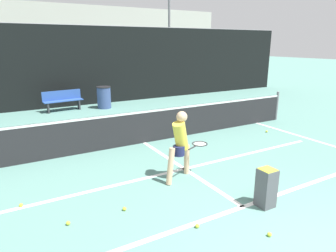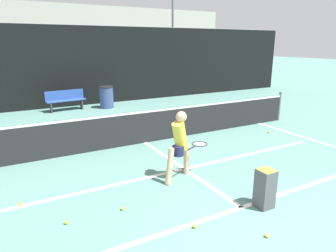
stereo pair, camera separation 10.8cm
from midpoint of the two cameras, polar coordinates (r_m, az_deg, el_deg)
The scene contains 19 objects.
court_baseline_near at distance 5.64m, azimuth 14.35°, elevation -14.79°, with size 11.00×0.10×0.01m, color white.
court_service_line at distance 6.99m, azimuth 3.56°, elevation -8.15°, with size 8.25×0.10×0.01m, color white.
court_center_mark at distance 7.08m, azimuth 3.01°, elevation -7.79°, with size 0.10×4.09×0.01m, color white.
court_sideline_right at distance 10.08m, azimuth 25.41°, elevation -2.17°, with size 0.10×5.09×0.01m, color white.
net at distance 8.62m, azimuth -4.09°, elevation 0.05°, with size 11.09×0.09×1.07m.
fence_back at distance 14.46m, azimuth -15.16°, elevation 10.96°, with size 24.00×0.06×3.59m.
player_practicing at distance 6.27m, azimuth 2.81°, elevation -3.05°, with size 1.19×0.48×1.46m.
tennis_ball_scattered_0 at distance 4.97m, azimuth 5.75°, elevation -18.45°, with size 0.07×0.07×0.07m, color #D1E033.
tennis_ball_scattered_1 at distance 5.28m, azimuth -18.26°, elevation -17.01°, with size 0.07×0.07×0.07m, color #D1E033.
tennis_ball_scattered_2 at distance 4.99m, azimuth 18.96°, elevation -19.11°, with size 0.07×0.07×0.07m, color #D1E033.
tennis_ball_scattered_3 at distance 6.09m, azimuth -25.83°, elevation -13.21°, with size 0.07×0.07×0.07m, color #D1E033.
tennis_ball_scattered_4 at distance 5.44m, azimuth -8.06°, elevation -15.28°, with size 0.07×0.07×0.07m, color #D1E033.
tennis_ball_scattered_6 at distance 8.35m, azimuth 2.14°, elevation -3.88°, with size 0.07×0.07×0.07m, color #D1E033.
tennis_ball_scattered_9 at distance 10.23m, azimuth 18.88°, elevation -1.06°, with size 0.07×0.07×0.07m, color #D1E033.
ball_hopper at distance 5.60m, azimuth 18.52°, elevation -11.07°, with size 0.28×0.28×0.71m.
courtside_bench at distance 13.59m, azimuth -18.70°, elevation 4.80°, with size 1.66×0.55×0.86m.
trash_bin at distance 13.64m, azimuth -11.41°, elevation 5.40°, with size 0.63×0.63×0.96m.
floodlight_mast at distance 21.77m, azimuth 1.07°, elevation 21.82°, with size 1.10×0.24×8.14m.
building_far at distance 29.48m, azimuth -22.83°, elevation 14.82°, with size 36.00×2.40×6.10m, color #B2ADA3.
Camera 2 is at (-3.40, -1.59, 2.80)m, focal length 32.00 mm.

